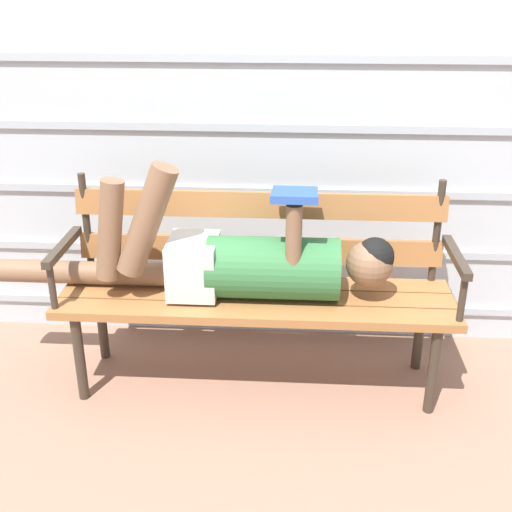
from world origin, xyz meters
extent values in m
plane|color=#936B56|center=(0.00, 0.00, 0.00)|extent=(12.00, 12.00, 0.00)
cube|color=#B2BCC6|center=(0.00, 0.57, 1.19)|extent=(5.41, 0.06, 2.37)
cube|color=#A3ADB7|center=(0.00, 0.54, 0.15)|extent=(5.41, 0.02, 0.04)
cube|color=#A3ADB7|center=(0.00, 0.54, 0.44)|extent=(5.41, 0.02, 0.04)
cube|color=#A3ADB7|center=(0.00, 0.54, 0.74)|extent=(5.41, 0.02, 0.04)
cube|color=#A3ADB7|center=(0.00, 0.54, 1.04)|extent=(5.41, 0.02, 0.04)
cube|color=#A3ADB7|center=(0.00, 0.54, 1.33)|extent=(5.41, 0.02, 0.04)
cube|color=#9E6638|center=(0.00, -0.05, 0.41)|extent=(1.65, 0.13, 0.04)
cube|color=#9E6638|center=(0.00, 0.09, 0.41)|extent=(1.65, 0.13, 0.04)
cube|color=#9E6638|center=(0.00, 0.23, 0.41)|extent=(1.65, 0.13, 0.04)
cube|color=#9E6638|center=(0.00, 0.29, 0.55)|extent=(1.59, 0.05, 0.11)
cube|color=#9E6638|center=(0.00, 0.29, 0.76)|extent=(1.59, 0.05, 0.11)
cylinder|color=#382D23|center=(-0.76, 0.29, 0.66)|extent=(0.03, 0.03, 0.45)
cylinder|color=#382D23|center=(0.76, 0.29, 0.66)|extent=(0.03, 0.03, 0.45)
cylinder|color=#382D23|center=(-0.73, -0.07, 0.20)|extent=(0.04, 0.04, 0.39)
cylinder|color=#382D23|center=(0.73, -0.07, 0.20)|extent=(0.04, 0.04, 0.39)
cylinder|color=#382D23|center=(-0.73, 0.25, 0.20)|extent=(0.04, 0.04, 0.39)
cylinder|color=#382D23|center=(0.73, 0.25, 0.20)|extent=(0.04, 0.04, 0.39)
cube|color=#382D23|center=(-0.80, 0.09, 0.63)|extent=(0.04, 0.39, 0.03)
cylinder|color=#382D23|center=(-0.80, -0.07, 0.53)|extent=(0.03, 0.03, 0.20)
cube|color=#382D23|center=(0.80, 0.09, 0.63)|extent=(0.04, 0.39, 0.03)
cylinder|color=#382D23|center=(0.80, -0.07, 0.53)|extent=(0.03, 0.03, 0.20)
cylinder|color=#33703D|center=(0.07, 0.09, 0.56)|extent=(0.54, 0.26, 0.26)
cube|color=silver|center=(-0.26, 0.09, 0.56)|extent=(0.20, 0.24, 0.23)
sphere|color=brown|center=(0.46, 0.09, 0.59)|extent=(0.19, 0.19, 0.19)
sphere|color=black|center=(0.48, 0.09, 0.62)|extent=(0.16, 0.16, 0.16)
cylinder|color=brown|center=(-0.43, 0.03, 0.78)|extent=(0.28, 0.11, 0.48)
cylinder|color=brown|center=(-0.58, 0.03, 0.73)|extent=(0.15, 0.09, 0.42)
cylinder|color=brown|center=(-0.76, 0.15, 0.49)|extent=(0.84, 0.10, 0.10)
cylinder|color=brown|center=(0.15, 0.01, 0.71)|extent=(0.06, 0.06, 0.30)
cylinder|color=brown|center=(0.15, 0.17, 0.71)|extent=(0.06, 0.06, 0.30)
cube|color=#284C9E|center=(0.15, 0.09, 0.88)|extent=(0.18, 0.25, 0.06)
camera|label=1|loc=(0.15, -2.29, 1.66)|focal=44.95mm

